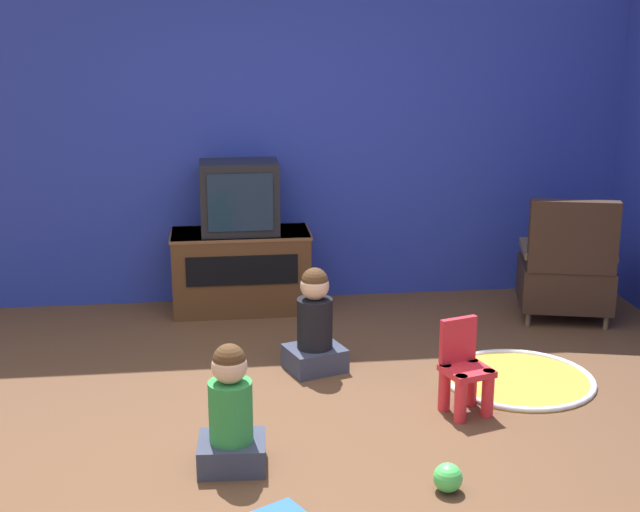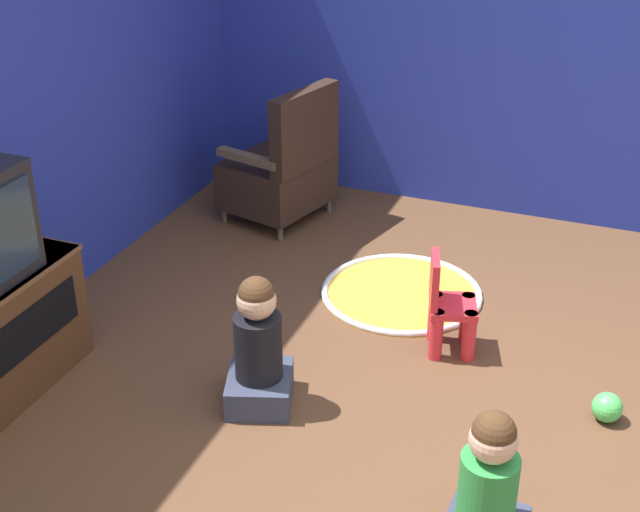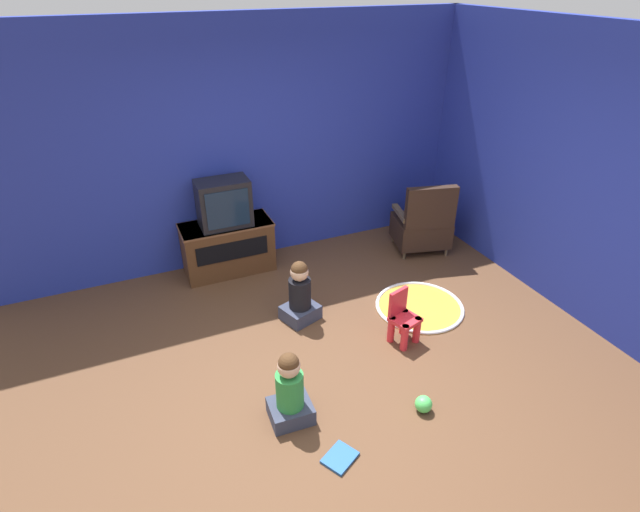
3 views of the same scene
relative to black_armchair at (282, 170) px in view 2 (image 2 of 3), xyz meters
The scene contains 8 objects.
ground_plane 2.66m from the black_armchair, 138.31° to the right, with size 30.00×30.00×0.00m, color brown.
wall_right 2.31m from the black_armchair, 69.86° to the right, with size 0.12×5.62×2.73m.
black_armchair is the anchor object (origin of this frame).
yellow_kid_chair 1.83m from the black_armchair, 129.05° to the right, with size 0.31×0.30×0.53m.
play_mat 1.30m from the black_armchair, 123.64° to the right, with size 0.92×0.92×0.04m.
child_watching_left 2.04m from the black_armchair, 159.46° to the right, with size 0.42×0.39×0.66m.
child_watching_center 3.10m from the black_armchair, 142.45° to the right, with size 0.35×0.31×0.65m.
toy_ball 2.69m from the black_armchair, 122.97° to the right, with size 0.14×0.14×0.14m.
Camera 2 is at (-3.01, -0.47, 2.55)m, focal length 50.00 mm.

